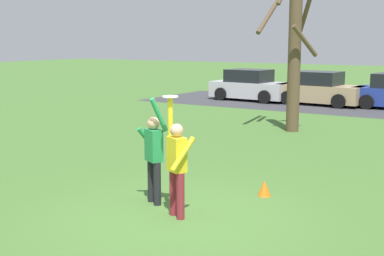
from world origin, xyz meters
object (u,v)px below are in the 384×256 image
parked_car_tan (319,90)px  parked_car_silver (251,86)px  person_catcher (177,162)px  person_defender (154,153)px  bare_tree_tall (294,52)px  field_cone_orange (264,188)px  frisbee_disc (170,97)px

parked_car_tan → parked_car_silver: bearing=-175.0°
person_catcher → person_defender: 0.90m
parked_car_silver → person_defender: bearing=-66.2°
bare_tree_tall → field_cone_orange: 8.23m
parked_car_silver → bare_tree_tall: size_ratio=0.77×
person_defender → bare_tree_tall: bearing=123.2°
person_defender → parked_car_tan: (-2.52, 16.86, -0.25)m
field_cone_orange → parked_car_tan: bearing=104.9°
parked_car_silver → frisbee_disc: bearing=-64.8°
bare_tree_tall → field_cone_orange: size_ratio=17.06×
parked_car_silver → person_catcher: bearing=-64.3°
person_catcher → frisbee_disc: (-0.20, 0.11, 1.11)m
person_catcher → parked_car_tan: 17.60m
frisbee_disc → field_cone_orange: frisbee_disc is taller
frisbee_disc → parked_car_silver: 18.42m
bare_tree_tall → person_catcher: bearing=-80.2°
person_defender → bare_tree_tall: bare_tree_tall is taller
parked_car_silver → parked_car_tan: 3.62m
person_defender → frisbee_disc: 1.30m
frisbee_disc → bare_tree_tall: size_ratio=0.05×
frisbee_disc → parked_car_tan: (-3.12, 17.17, -1.37)m
parked_car_silver → bare_tree_tall: 9.60m
person_defender → frisbee_disc: (0.60, -0.32, 1.11)m
person_catcher → parked_car_silver: 18.54m
frisbee_disc → parked_car_tan: bearing=100.3°
field_cone_orange → bare_tree_tall: bearing=107.8°
person_defender → parked_car_tan: 17.04m
person_catcher → parked_car_silver: (-6.94, 17.19, -0.25)m
person_defender → bare_tree_tall: (-0.83, 9.01, 1.68)m
person_defender → frisbee_disc: bearing=0.0°
field_cone_orange → frisbee_disc: bearing=-117.4°
parked_car_tan → bare_tree_tall: size_ratio=0.77×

